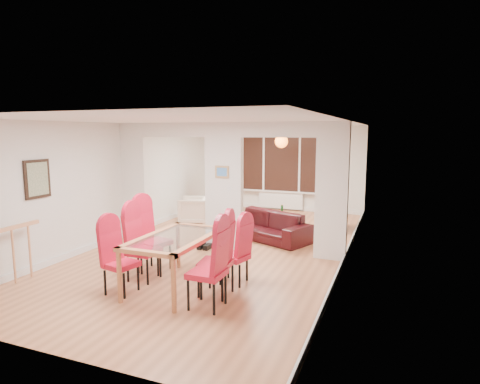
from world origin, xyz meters
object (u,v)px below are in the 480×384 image
Objects in this scene: dining_table at (176,261)px; dining_chair_la at (121,259)px; person at (213,186)px; bowl at (276,213)px; dining_chair_ra at (207,267)px; armchair at (195,210)px; coffee_table at (280,218)px; dining_chair_rc at (234,252)px; dining_chair_lb at (144,246)px; dining_chair_rb at (216,257)px; dining_chair_lc at (154,238)px; bottle at (282,209)px; sofa at (265,225)px; television at (337,218)px.

dining_table is 1.65× the size of dining_chair_la.
bowl is (1.90, -0.11, -0.62)m from person.
armchair is (-2.58, 4.55, -0.23)m from dining_chair_ra.
bowl is at bearing -144.40° from coffee_table.
dining_chair_ra reaches higher than dining_chair_rc.
person is 2.13m from coffee_table.
bowl is (0.82, 4.87, -0.32)m from dining_chair_lb.
person is (-2.43, 5.12, 0.29)m from dining_chair_rb.
dining_chair_ra reaches higher than bowl.
dining_chair_lb is 0.99× the size of dining_chair_rb.
dining_chair_lc reaches higher than bottle.
bottle is (-0.44, 4.51, -0.15)m from dining_chair_rc.
dining_chair_lc is at bearing 146.71° from dining_chair_ra.
dining_table is at bearing -73.50° from sofa.
dining_chair_ra is 1.18× the size of coffee_table.
dining_chair_la is 4.96× the size of bowl.
television is (1.04, 4.30, -0.22)m from dining_chair_rc.
dining_chair_la reaches higher than armchair.
dining_chair_lc reaches higher than coffee_table.
person is at bearing 178.08° from bottle.
dining_chair_lc is (-0.08, 0.41, 0.02)m from dining_chair_lb.
bottle is (0.98, 4.91, -0.21)m from dining_chair_lb.
television is 1.50m from bottle.
dining_chair_lc is 0.56× the size of sofa.
bottle is at bearing -22.36° from coffee_table.
dining_chair_lb is at bearing -0.61° from armchair.
dining_chair_rc is 0.48× the size of sofa.
bottle is (0.97, 5.50, -0.17)m from dining_chair_la.
person reaches higher than dining_chair_rb.
sofa is 2.13× the size of television.
dining_chair_rc is 4.59m from coffee_table.
dining_chair_rb is (0.71, -0.07, 0.17)m from dining_table.
bottle is (1.06, 4.49, -0.24)m from dining_chair_lc.
bowl is at bearing 88.82° from dining_chair_rb.
dining_chair_lc is at bearing -166.39° from dining_chair_rc.
dining_chair_la is 0.91× the size of dining_chair_rb.
dining_chair_ra is at bearing -83.64° from bowl.
television is 1.01× the size of coffee_table.
television is 1.66m from bowl.
coffee_table is at bearing 71.41° from person.
bowl is at bearing 112.04° from dining_chair_rc.
dining_table is at bearing -20.66° from dining_chair_lc.
dining_chair_lc is at bearing -5.04° from person.
person is at bearing 108.86° from dining_table.
dining_chair_lc reaches higher than dining_chair_ra.
sofa is 8.11× the size of bottle.
dining_table is at bearing -6.28° from dining_chair_lb.
armchair is 2.33m from bottle.
dining_chair_la is at bearing 158.49° from television.
person reaches higher than bowl.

